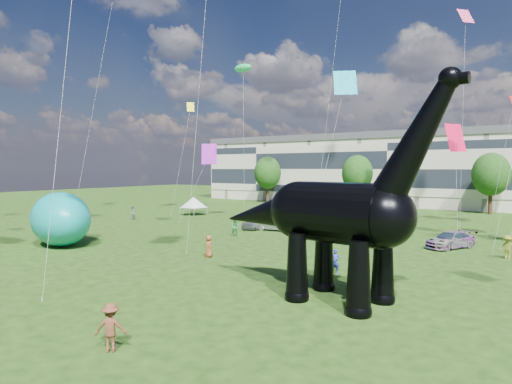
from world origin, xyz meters
The scene contains 14 objects.
ground centered at (0.00, 0.00, 0.00)m, with size 220.00×220.00×0.00m, color #16330C.
terrace_row centered at (-8.00, 62.00, 6.00)m, with size 78.00×11.00×12.00m, color beige.
tree_far_left centered at (-30.00, 53.00, 6.29)m, with size 5.20×5.20×9.44m.
tree_mid_left centered at (-12.00, 53.00, 6.29)m, with size 5.20×5.20×9.44m.
tree_mid_right centered at (8.00, 53.00, 6.29)m, with size 5.20×5.20×9.44m.
dinosaur_sculpture centered at (5.13, 3.05, 4.25)m, with size 13.84×4.35×11.26m.
car_silver centered at (-12.16, 22.07, 0.74)m, with size 1.74×4.32×1.47m, color #ACACB0.
car_grey centered at (-9.58, 21.89, 0.67)m, with size 1.41×4.06×1.34m, color slate.
car_white centered at (0.86, 26.36, 0.82)m, with size 2.72×5.89×1.64m, color silver.
car_dark centered at (7.86, 21.49, 0.69)m, with size 1.94×4.76×1.38m, color #595960.
gazebo_left centered at (-27.11, 28.61, 1.81)m, with size 3.80×3.80×2.57m.
inflatable_teal centered at (-20.26, 4.10, 2.31)m, with size 7.40×4.63×4.63m, color #0C9596.
visitors centered at (-0.47, 14.71, 0.87)m, with size 56.09×44.34×1.86m.
kites centered at (-9.25, 5.31, 14.09)m, with size 63.59×50.66×31.15m.
Camera 1 is at (13.97, -16.93, 6.68)m, focal length 30.00 mm.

